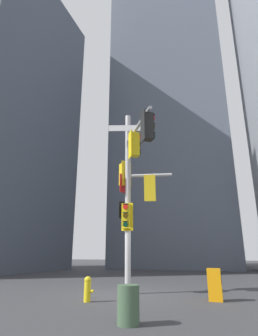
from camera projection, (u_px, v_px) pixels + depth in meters
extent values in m
plane|color=#38383A|center=(128.00, 294.00, 10.76)|extent=(120.00, 120.00, 0.00)
cube|color=#4C5460|center=(171.00, 67.00, 40.15)|extent=(13.38, 13.38, 54.74)
cylinder|color=#B2B2B5|center=(128.00, 197.00, 11.89)|extent=(0.24, 0.24, 7.67)
cylinder|color=gray|center=(128.00, 292.00, 10.78)|extent=(0.43, 0.43, 0.16)
cylinder|color=#B2B2B5|center=(138.00, 127.00, 11.17)|extent=(1.88, 2.74, 0.13)
cylinder|color=#B2B2B5|center=(150.00, 175.00, 12.06)|extent=(1.89, 0.54, 0.13)
cube|color=yellow|center=(130.00, 144.00, 11.39)|extent=(0.29, 0.42, 1.14)
cube|color=yellow|center=(135.00, 145.00, 11.44)|extent=(0.47, 0.47, 1.00)
cylinder|color=red|center=(139.00, 137.00, 11.59)|extent=(0.16, 0.20, 0.20)
cube|color=black|center=(139.00, 135.00, 11.62)|extent=(0.18, 0.22, 0.02)
cylinder|color=#3C2C06|center=(139.00, 145.00, 11.48)|extent=(0.16, 0.20, 0.20)
cube|color=black|center=(139.00, 143.00, 11.52)|extent=(0.18, 0.22, 0.02)
cylinder|color=#06311C|center=(139.00, 153.00, 11.38)|extent=(0.16, 0.20, 0.20)
cube|color=black|center=(139.00, 150.00, 11.42)|extent=(0.18, 0.22, 0.02)
cube|color=black|center=(143.00, 126.00, 9.76)|extent=(0.29, 0.42, 1.14)
cube|color=black|center=(148.00, 127.00, 9.81)|extent=(0.47, 0.47, 1.00)
cylinder|color=red|center=(153.00, 118.00, 9.96)|extent=(0.16, 0.20, 0.20)
cube|color=black|center=(153.00, 116.00, 10.00)|extent=(0.18, 0.22, 0.02)
cylinder|color=#3C2C06|center=(153.00, 127.00, 9.86)|extent=(0.16, 0.20, 0.20)
cube|color=black|center=(153.00, 124.00, 9.89)|extent=(0.18, 0.22, 0.02)
cylinder|color=#06311C|center=(154.00, 136.00, 9.75)|extent=(0.16, 0.20, 0.20)
cube|color=black|center=(154.00, 133.00, 9.79)|extent=(0.18, 0.22, 0.02)
cube|color=gold|center=(150.00, 188.00, 11.70)|extent=(0.48, 0.13, 1.14)
cube|color=gold|center=(150.00, 189.00, 11.88)|extent=(0.41, 0.41, 1.00)
cylinder|color=red|center=(150.00, 182.00, 12.17)|extent=(0.21, 0.10, 0.20)
cube|color=black|center=(150.00, 179.00, 12.22)|extent=(0.23, 0.12, 0.02)
cylinder|color=#3C2C06|center=(150.00, 190.00, 12.07)|extent=(0.21, 0.10, 0.20)
cube|color=black|center=(150.00, 187.00, 12.11)|extent=(0.23, 0.12, 0.02)
cylinder|color=#06311C|center=(150.00, 198.00, 11.97)|extent=(0.21, 0.10, 0.20)
cube|color=black|center=(150.00, 195.00, 12.01)|extent=(0.23, 0.12, 0.02)
cube|color=gold|center=(126.00, 174.00, 12.31)|extent=(0.32, 0.39, 1.14)
cube|color=gold|center=(124.00, 175.00, 12.47)|extent=(0.48, 0.48, 1.00)
cylinder|color=#360605|center=(122.00, 168.00, 12.73)|extent=(0.17, 0.19, 0.20)
cube|color=black|center=(122.00, 166.00, 12.77)|extent=(0.19, 0.22, 0.02)
cylinder|color=yellow|center=(122.00, 176.00, 12.63)|extent=(0.17, 0.19, 0.20)
cube|color=black|center=(122.00, 173.00, 12.67)|extent=(0.19, 0.22, 0.02)
cylinder|color=#06311C|center=(122.00, 183.00, 12.52)|extent=(0.17, 0.19, 0.20)
cube|color=black|center=(122.00, 180.00, 12.56)|extent=(0.19, 0.22, 0.02)
cube|color=yellow|center=(127.00, 217.00, 11.51)|extent=(0.48, 0.10, 1.14)
cube|color=yellow|center=(126.00, 216.00, 11.33)|extent=(0.39, 0.39, 1.00)
cylinder|color=red|center=(125.00, 207.00, 11.25)|extent=(0.21, 0.09, 0.20)
cube|color=black|center=(125.00, 204.00, 11.28)|extent=(0.23, 0.10, 0.02)
cylinder|color=#3C2C06|center=(125.00, 216.00, 11.15)|extent=(0.21, 0.09, 0.20)
cube|color=black|center=(125.00, 213.00, 11.18)|extent=(0.23, 0.10, 0.02)
cylinder|color=#06311C|center=(125.00, 224.00, 11.04)|extent=(0.21, 0.09, 0.20)
cube|color=black|center=(125.00, 221.00, 11.07)|extent=(0.23, 0.10, 0.02)
cube|color=white|center=(128.00, 128.00, 12.46)|extent=(1.65, 0.53, 0.28)
cube|color=#19479E|center=(128.00, 128.00, 12.46)|extent=(1.61, 0.52, 0.24)
cube|color=red|center=(124.00, 184.00, 12.17)|extent=(0.12, 0.63, 0.80)
cube|color=white|center=(124.00, 184.00, 12.17)|extent=(0.11, 0.59, 0.76)
cube|color=black|center=(125.00, 210.00, 11.88)|extent=(0.31, 0.53, 0.72)
cube|color=white|center=(125.00, 210.00, 11.88)|extent=(0.29, 0.49, 0.68)
cylinder|color=yellow|center=(87.00, 292.00, 9.05)|extent=(0.22, 0.22, 0.60)
sphere|color=yellow|center=(88.00, 280.00, 9.16)|extent=(0.23, 0.23, 0.23)
cylinder|color=yellow|center=(92.00, 291.00, 9.01)|extent=(0.10, 0.09, 0.09)
cube|color=orange|center=(215.00, 285.00, 9.24)|extent=(0.44, 0.36, 1.02)
cube|color=black|center=(221.00, 278.00, 9.23)|extent=(0.01, 0.29, 0.37)
cylinder|color=#3F593F|center=(128.00, 305.00, 6.16)|extent=(0.50, 0.50, 0.82)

